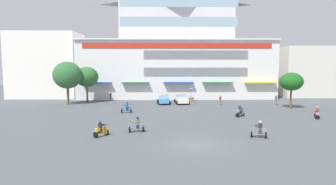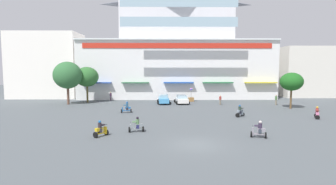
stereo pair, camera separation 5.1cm
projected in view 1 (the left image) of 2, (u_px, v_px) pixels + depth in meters
name	position (u px, v px, depth m)	size (l,w,h in m)	color
ground_plane	(184.00, 116.00, 34.31)	(128.00, 128.00, 0.00)	#4F565A
colonial_building	(176.00, 52.00, 57.16)	(38.64, 18.72, 22.52)	white
flank_building_left	(47.00, 66.00, 55.51)	(13.55, 8.13, 13.18)	white
flank_building_right	(301.00, 72.00, 58.68)	(10.02, 9.89, 10.51)	silver
plaza_tree_0	(67.00, 75.00, 44.54)	(4.71, 4.06, 7.14)	brown
plaza_tree_1	(291.00, 82.00, 39.93)	(3.34, 3.31, 5.41)	brown
plaza_tree_2	(87.00, 77.00, 46.88)	(4.01, 3.89, 6.28)	brown
parked_car_0	(164.00, 99.00, 45.94)	(2.39, 4.44, 1.56)	#4696D0
parked_car_1	(181.00, 99.00, 45.95)	(2.63, 4.36, 1.47)	white
scooter_rider_0	(126.00, 108.00, 36.58)	(1.49, 0.76, 1.54)	black
scooter_rider_1	(317.00, 113.00, 32.41)	(1.06, 1.51, 1.46)	black
scooter_rider_2	(259.00, 131.00, 23.45)	(1.43, 0.94, 1.52)	black
scooter_rider_3	(137.00, 126.00, 25.55)	(1.52, 0.78, 1.47)	black
scooter_rider_4	(240.00, 112.00, 33.52)	(1.31, 1.27, 1.54)	black
scooter_rider_5	(101.00, 130.00, 23.83)	(1.24, 1.40, 1.48)	black
pedestrian_0	(111.00, 96.00, 49.41)	(0.43, 0.43, 1.73)	#4A3B4D
pedestrian_1	(276.00, 99.00, 44.16)	(0.44, 0.44, 1.70)	#7B715B
pedestrian_2	(220.00, 99.00, 44.51)	(0.53, 0.53, 1.58)	#7A6C59
balloon_vendor_cart	(191.00, 96.00, 48.79)	(1.03, 0.83, 2.46)	#A0713D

